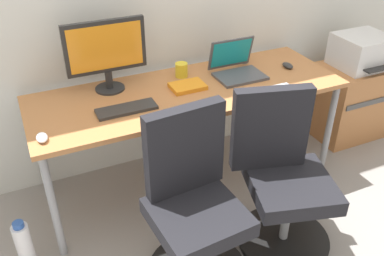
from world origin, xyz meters
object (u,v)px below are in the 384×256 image
(printer, at_px, (362,51))
(open_laptop, at_px, (236,67))
(water_bottle_on_floor, at_px, (24,245))
(coffee_mug, at_px, (181,70))
(side_cabinet, at_px, (351,101))
(office_chair_left, at_px, (193,208))
(office_chair_right, at_px, (282,180))
(desktop_monitor, at_px, (106,51))

(printer, bearing_deg, open_laptop, 178.99)
(water_bottle_on_floor, bearing_deg, printer, 7.43)
(water_bottle_on_floor, height_order, coffee_mug, coffee_mug)
(water_bottle_on_floor, bearing_deg, side_cabinet, 7.45)
(office_chair_left, bearing_deg, office_chair_right, -0.22)
(water_bottle_on_floor, bearing_deg, office_chair_right, -15.81)
(office_chair_left, bearing_deg, desktop_monitor, 100.64)
(office_chair_left, bearing_deg, open_laptop, 48.78)
(desktop_monitor, xyz_separation_m, open_laptop, (0.81, -0.13, -0.20))
(office_chair_left, distance_m, desktop_monitor, 1.05)
(office_chair_left, relative_size, desktop_monitor, 1.96)
(side_cabinet, bearing_deg, printer, -90.00)
(water_bottle_on_floor, bearing_deg, open_laptop, 13.34)
(printer, xyz_separation_m, desktop_monitor, (-1.88, 0.15, 0.26))
(side_cabinet, distance_m, water_bottle_on_floor, 2.58)
(office_chair_left, xyz_separation_m, printer, (1.72, 0.72, 0.30))
(side_cabinet, relative_size, water_bottle_on_floor, 1.93)
(office_chair_right, xyz_separation_m, desktop_monitor, (-0.71, 0.87, 0.55))
(office_chair_right, height_order, desktop_monitor, desktop_monitor)
(office_chair_left, distance_m, water_bottle_on_floor, 0.96)
(office_chair_right, bearing_deg, desktop_monitor, 128.93)
(side_cabinet, distance_m, desktop_monitor, 2.00)
(water_bottle_on_floor, distance_m, open_laptop, 1.65)
(side_cabinet, bearing_deg, office_chair_right, -148.35)
(office_chair_right, distance_m, printer, 1.41)
(printer, distance_m, open_laptop, 1.07)
(printer, relative_size, open_laptop, 1.29)
(coffee_mug, bearing_deg, side_cabinet, -5.57)
(printer, bearing_deg, desktop_monitor, 175.44)
(desktop_monitor, bearing_deg, open_laptop, -9.18)
(side_cabinet, relative_size, desktop_monitor, 1.25)
(side_cabinet, bearing_deg, office_chair_left, -157.19)
(office_chair_left, relative_size, office_chair_right, 1.00)
(side_cabinet, xyz_separation_m, coffee_mug, (-1.41, 0.14, 0.47))
(office_chair_left, xyz_separation_m, office_chair_right, (0.54, -0.00, 0.00))
(office_chair_left, distance_m, coffee_mug, 0.98)
(office_chair_right, bearing_deg, open_laptop, 81.84)
(water_bottle_on_floor, height_order, open_laptop, open_laptop)
(office_chair_left, xyz_separation_m, water_bottle_on_floor, (-0.84, 0.39, -0.28))
(side_cabinet, height_order, water_bottle_on_floor, side_cabinet)
(office_chair_right, distance_m, water_bottle_on_floor, 1.46)
(office_chair_left, bearing_deg, coffee_mug, 70.19)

